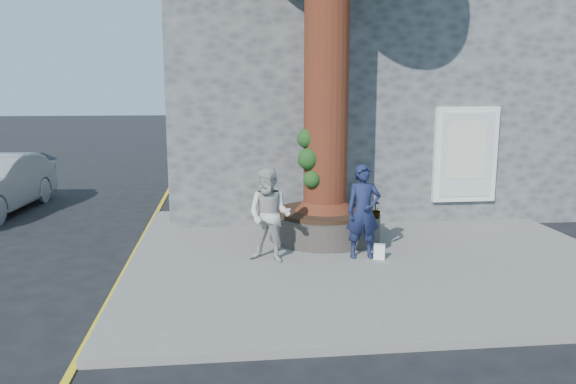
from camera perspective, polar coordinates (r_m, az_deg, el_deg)
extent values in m
plane|color=black|center=(9.87, 1.14, -8.51)|extent=(120.00, 120.00, 0.00)
cube|color=slate|center=(11.07, 8.22, -6.17)|extent=(9.00, 8.00, 0.12)
cube|color=yellow|center=(10.89, -15.83, -7.06)|extent=(0.10, 30.00, 0.01)
cube|color=#46494B|center=(16.87, 6.46, 9.71)|extent=(10.00, 8.00, 6.00)
cube|color=white|center=(13.65, 17.58, 3.65)|extent=(1.50, 0.12, 2.20)
cube|color=silver|center=(13.60, 17.68, 3.61)|extent=(1.25, 0.04, 1.95)
cube|color=silver|center=(13.57, 17.74, 4.02)|extent=(0.90, 0.02, 1.30)
cylinder|color=black|center=(11.78, 3.73, -3.45)|extent=(2.30, 2.30, 0.52)
cylinder|color=black|center=(11.71, 3.75, -2.02)|extent=(2.04, 2.04, 0.08)
cylinder|color=#4C1913|center=(11.50, 3.99, 16.75)|extent=(0.90, 0.90, 7.50)
cone|color=#4C1913|center=(11.63, 3.77, -0.15)|extent=(1.24, 1.24, 0.70)
sphere|color=#153F17|center=(11.26, 2.09, 3.38)|extent=(0.44, 0.44, 0.44)
sphere|color=#153F17|center=(11.22, 2.46, 1.29)|extent=(0.36, 0.36, 0.36)
sphere|color=#153F17|center=(11.33, 1.91, 5.46)|extent=(0.40, 0.40, 0.40)
imported|color=#161D3D|center=(10.37, 7.66, -1.98)|extent=(0.64, 0.43, 1.74)
imported|color=beige|center=(10.07, -1.89, -2.37)|extent=(1.02, 0.93, 1.71)
cube|color=white|center=(10.49, 9.27, -6.01)|extent=(0.23, 0.18, 0.28)
imported|color=gray|center=(11.82, 3.38, -0.84)|extent=(0.21, 0.22, 0.34)
imported|color=gray|center=(11.81, 7.85, -0.94)|extent=(0.26, 0.26, 0.34)
imported|color=gray|center=(11.04, 8.89, -1.76)|extent=(0.23, 0.23, 0.35)
imported|color=gray|center=(12.66, 6.87, -0.27)|extent=(0.27, 0.30, 0.29)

